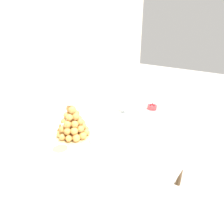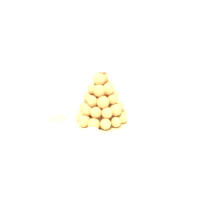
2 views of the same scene
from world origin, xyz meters
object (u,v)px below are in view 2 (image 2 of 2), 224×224
at_px(dessert_cup_mid_left, 91,137).
at_px(croquembouche, 102,101).
at_px(dessert_cup_centre, 159,146).
at_px(serving_tray, 102,130).
at_px(creme_brulee_ramekin, 57,121).
at_px(dessert_cup_left, 34,127).
at_px(wine_glass, 97,99).

bearing_deg(dessert_cup_mid_left, croquembouche, 97.17).
relative_size(dessert_cup_mid_left, dessert_cup_centre, 0.91).
relative_size(serving_tray, dessert_cup_mid_left, 12.09).
bearing_deg(dessert_cup_centre, creme_brulee_ramekin, 169.50).
height_order(dessert_cup_left, wine_glass, wine_glass).
bearing_deg(wine_glass, dessert_cup_centre, -31.95).
relative_size(serving_tray, dessert_cup_centre, 11.00).
bearing_deg(serving_tray, dessert_cup_centre, -20.47).
xyz_separation_m(dessert_cup_centre, creme_brulee_ramekin, (-0.45, 0.08, -0.01)).
xyz_separation_m(dessert_cup_left, creme_brulee_ramekin, (0.05, 0.10, -0.01)).
bearing_deg(dessert_cup_left, dessert_cup_mid_left, 0.27).
distance_m(serving_tray, dessert_cup_centre, 0.26).
distance_m(dessert_cup_left, dessert_cup_centre, 0.49).
distance_m(dessert_cup_left, dessert_cup_mid_left, 0.24).
bearing_deg(dessert_cup_centre, serving_tray, 159.53).
height_order(serving_tray, wine_glass, wine_glass).
height_order(dessert_cup_mid_left, dessert_cup_centre, dessert_cup_centre).
bearing_deg(dessert_cup_left, creme_brulee_ramekin, 63.01).
height_order(dessert_cup_mid_left, creme_brulee_ramekin, dessert_cup_mid_left).
height_order(dessert_cup_centre, creme_brulee_ramekin, dessert_cup_centre).
bearing_deg(serving_tray, creme_brulee_ramekin, -177.45).
xyz_separation_m(croquembouche, dessert_cup_left, (-0.22, -0.17, -0.07)).
bearing_deg(wine_glass, dessert_cup_mid_left, -75.17).
relative_size(croquembouche, dessert_cup_left, 4.28).
distance_m(dessert_cup_mid_left, creme_brulee_ramekin, 0.22).
distance_m(dessert_cup_centre, wine_glass, 0.37).
xyz_separation_m(dessert_cup_left, wine_glass, (0.19, 0.20, 0.07)).
distance_m(creme_brulee_ramekin, wine_glass, 0.20).
distance_m(serving_tray, croquembouche, 0.12).
bearing_deg(serving_tray, dessert_cup_left, -157.33).
xyz_separation_m(serving_tray, dessert_cup_left, (-0.25, -0.10, 0.02)).
relative_size(dessert_cup_mid_left, wine_glass, 0.39).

